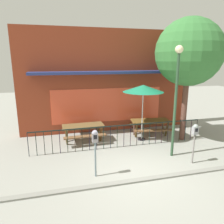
{
  "coord_description": "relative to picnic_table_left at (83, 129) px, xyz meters",
  "views": [
    {
      "loc": [
        -2.38,
        -5.82,
        3.55
      ],
      "look_at": [
        -0.27,
        2.52,
        1.44
      ],
      "focal_mm": 33.87,
      "sensor_mm": 36.0,
      "label": 1
    }
  ],
  "objects": [
    {
      "name": "street_lamp",
      "position": [
        3.11,
        -2.27,
        2.03
      ],
      "size": [
        0.28,
        0.28,
        4.06
      ],
      "color": "#29482F",
      "rests_on": "ground"
    },
    {
      "name": "pub_storefront",
      "position": [
        1.43,
        1.48,
        1.91
      ],
      "size": [
        8.62,
        1.27,
        5.05
      ],
      "color": "#481A11",
      "rests_on": "ground"
    },
    {
      "name": "parking_meter_far",
      "position": [
        0.02,
        -3.04,
        0.57
      ],
      "size": [
        0.18,
        0.17,
        1.53
      ],
      "color": "slate",
      "rests_on": "ground"
    },
    {
      "name": "patio_umbrella",
      "position": [
        2.62,
        -0.42,
        1.74
      ],
      "size": [
        1.79,
        1.79,
        2.52
      ],
      "color": "black",
      "rests_on": "ground"
    },
    {
      "name": "parking_meter_near",
      "position": [
        3.5,
        -3.01,
        0.51
      ],
      "size": [
        0.18,
        0.17,
        1.44
      ],
      "color": "gray",
      "rests_on": "ground"
    },
    {
      "name": "patio_fence_front",
      "position": [
        1.43,
        -1.02,
        0.05
      ],
      "size": [
        7.27,
        0.04,
        0.97
      ],
      "color": "black",
      "rests_on": "ground"
    },
    {
      "name": "picnic_table_left",
      "position": [
        0.0,
        0.0,
        0.0
      ],
      "size": [
        1.85,
        1.42,
        0.79
      ],
      "color": "brown",
      "rests_on": "ground"
    },
    {
      "name": "curb_edge",
      "position": [
        1.43,
        -3.62,
        -0.61
      ],
      "size": [
        12.07,
        0.2,
        0.11
      ],
      "primitive_type": "cube",
      "color": "gray",
      "rests_on": "ground"
    },
    {
      "name": "ground",
      "position": [
        1.43,
        -3.14,
        -0.61
      ],
      "size": [
        40.0,
        40.0,
        0.0
      ],
      "primitive_type": "plane",
      "color": "gray"
    },
    {
      "name": "street_tree",
      "position": [
        4.45,
        -0.82,
        3.25
      ],
      "size": [
        2.83,
        2.83,
        5.3
      ],
      "color": "brown",
      "rests_on": "ground"
    },
    {
      "name": "picnic_table_right",
      "position": [
        3.22,
        0.0,
        0.0
      ],
      "size": [
        1.96,
        1.58,
        0.79
      ],
      "color": "brown",
      "rests_on": "ground"
    }
  ]
}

